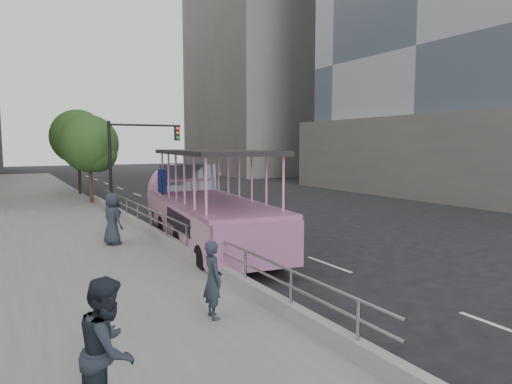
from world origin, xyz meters
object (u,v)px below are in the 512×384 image
Objects in this scene: pedestrian_near at (213,279)px; traffic_signal at (131,152)px; parking_sign at (163,196)px; pedestrian_mid at (108,350)px; pedestrian_far at (112,219)px; street_tree_far at (80,139)px; duck_boat at (203,210)px; street_tree_near at (91,146)px; car at (218,200)px.

pedestrian_near is 17.95m from traffic_signal.
traffic_signal is (0.83, 8.19, 1.69)m from parking_sign.
pedestrian_mid is 1.03× the size of pedestrian_far.
pedestrian_mid is 30.05m from street_tree_far.
duck_boat is 11.93m from pedestrian_mid.
pedestrian_near is at bearing -92.85° from street_tree_far.
traffic_signal is (3.07, 9.38, 2.26)m from pedestrian_far.
duck_boat is 1.98× the size of street_tree_near.
pedestrian_mid is 11.06m from pedestrian_far.
duck_boat is 1.92m from parking_sign.
parking_sign is (2.24, 1.19, 0.57)m from pedestrian_far.
duck_boat is 19.42m from street_tree_far.
pedestrian_mid is 0.66× the size of parking_sign.
street_tree_near is at bearing -25.15° from pedestrian_far.
traffic_signal is (-0.29, 9.69, 2.13)m from duck_boat.
pedestrian_far is 19.13m from street_tree_far.
parking_sign is 8.41m from traffic_signal.
street_tree_far is at bearing 96.19° from car.
duck_boat is 9.93m from traffic_signal.
pedestrian_mid is at bearing -99.05° from street_tree_near.
pedestrian_mid reaches higher than car.
street_tree_far is at bearing -23.68° from pedestrian_far.
duck_boat is 2.18× the size of traffic_signal.
street_tree_far reaches higher than duck_boat.
street_tree_far is (1.67, 18.81, 3.07)m from pedestrian_far.
street_tree_far is (-1.40, 9.43, 0.81)m from traffic_signal.
parking_sign is at bearing -86.20° from street_tree_near.
traffic_signal reaches higher than pedestrian_mid.
pedestrian_mid is 12.85m from parking_sign.
traffic_signal is at bearing 137.65° from car.
street_tree_near is at bearing 15.95° from pedestrian_mid.
street_tree_far is (-0.57, 17.62, 2.50)m from parking_sign.
traffic_signal is at bearing -36.72° from pedestrian_far.
street_tree_near is at bearing 98.20° from duck_boat.
parking_sign is at bearing -151.57° from car.
traffic_signal reaches higher than pedestrian_far.
street_tree_near is (1.14, 21.00, 2.71)m from pedestrian_near.
pedestrian_mid is at bearing -110.68° from parking_sign.
street_tree_near is at bearing 1.04° from pedestrian_near.
parking_sign is at bearing 4.31° from pedestrian_mid.
pedestrian_near is 0.85× the size of pedestrian_mid.
duck_boat is at bearing -139.99° from car.
parking_sign is at bearing -80.67° from pedestrian_far.
street_tree_near reaches higher than pedestrian_far.
street_tree_far is (-5.95, 11.12, 3.68)m from car.
pedestrian_far is at bearing 6.46° from pedestrian_near.
street_tree_far is at bearing 17.38° from pedestrian_mid.
street_tree_far reaches higher than pedestrian_far.
street_tree_near reaches higher than duck_boat.
traffic_signal is at bearing 10.13° from pedestrian_mid.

